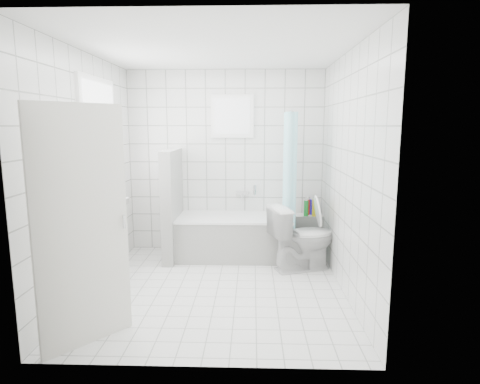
{
  "coord_description": "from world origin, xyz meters",
  "views": [
    {
      "loc": [
        0.39,
        -4.29,
        1.82
      ],
      "look_at": [
        0.24,
        0.35,
        1.05
      ],
      "focal_mm": 30.0,
      "sensor_mm": 36.0,
      "label": 1
    }
  ],
  "objects": [
    {
      "name": "ground",
      "position": [
        0.0,
        0.0,
        0.0
      ],
      "size": [
        3.0,
        3.0,
        0.0
      ],
      "primitive_type": "plane",
      "color": "white",
      "rests_on": "ground"
    },
    {
      "name": "ceiling",
      "position": [
        0.0,
        0.0,
        2.6
      ],
      "size": [
        3.0,
        3.0,
        0.0
      ],
      "primitive_type": "plane",
      "rotation": [
        3.14,
        0.0,
        0.0
      ],
      "color": "white",
      "rests_on": "ground"
    },
    {
      "name": "wall_back",
      "position": [
        0.0,
        1.5,
        1.3
      ],
      "size": [
        2.8,
        0.02,
        2.6
      ],
      "primitive_type": "cube",
      "color": "white",
      "rests_on": "ground"
    },
    {
      "name": "wall_front",
      "position": [
        0.0,
        -1.5,
        1.3
      ],
      "size": [
        2.8,
        0.02,
        2.6
      ],
      "primitive_type": "cube",
      "color": "white",
      "rests_on": "ground"
    },
    {
      "name": "wall_left",
      "position": [
        -1.4,
        0.0,
        1.3
      ],
      "size": [
        0.02,
        3.0,
        2.6
      ],
      "primitive_type": "cube",
      "color": "white",
      "rests_on": "ground"
    },
    {
      "name": "wall_right",
      "position": [
        1.4,
        0.0,
        1.3
      ],
      "size": [
        0.02,
        3.0,
        2.6
      ],
      "primitive_type": "cube",
      "color": "white",
      "rests_on": "ground"
    },
    {
      "name": "window_left",
      "position": [
        -1.35,
        0.3,
        1.6
      ],
      "size": [
        0.01,
        0.9,
        1.4
      ],
      "primitive_type": "cube",
      "color": "white",
      "rests_on": "wall_left"
    },
    {
      "name": "window_back",
      "position": [
        0.1,
        1.46,
        1.95
      ],
      "size": [
        0.5,
        0.01,
        0.5
      ],
      "primitive_type": "cube",
      "color": "white",
      "rests_on": "wall_back"
    },
    {
      "name": "window_sill",
      "position": [
        -1.31,
        0.3,
        0.86
      ],
      "size": [
        0.18,
        1.02,
        0.08
      ],
      "primitive_type": "cube",
      "color": "white",
      "rests_on": "wall_left"
    },
    {
      "name": "door",
      "position": [
        -0.99,
        -1.18,
        1.0
      ],
      "size": [
        0.55,
        0.63,
        2.0
      ],
      "primitive_type": "cube",
      "rotation": [
        0.0,
        0.0,
        -0.71
      ],
      "color": "silver",
      "rests_on": "ground"
    },
    {
      "name": "bathtub",
      "position": [
        0.14,
        1.12,
        0.29
      ],
      "size": [
        1.57,
        0.77,
        0.58
      ],
      "color": "white",
      "rests_on": "ground"
    },
    {
      "name": "partition_wall",
      "position": [
        -0.71,
        1.07,
        0.75
      ],
      "size": [
        0.15,
        0.85,
        1.5
      ],
      "primitive_type": "cube",
      "color": "white",
      "rests_on": "ground"
    },
    {
      "name": "tiled_ledge",
      "position": [
        1.21,
        1.38,
        0.28
      ],
      "size": [
        0.4,
        0.24,
        0.55
      ],
      "primitive_type": "cube",
      "color": "white",
      "rests_on": "ground"
    },
    {
      "name": "toilet",
      "position": [
        1.03,
        0.65,
        0.42
      ],
      "size": [
        0.93,
        0.71,
        0.84
      ],
      "primitive_type": "imported",
      "rotation": [
        0.0,
        0.0,
        1.9
      ],
      "color": "silver",
      "rests_on": "ground"
    },
    {
      "name": "curtain_rod",
      "position": [
        0.87,
        1.1,
        2.0
      ],
      "size": [
        0.02,
        0.8,
        0.02
      ],
      "primitive_type": "cylinder",
      "rotation": [
        1.57,
        0.0,
        0.0
      ],
      "color": "silver",
      "rests_on": "wall_back"
    },
    {
      "name": "shower_curtain",
      "position": [
        0.87,
        0.97,
        1.1
      ],
      "size": [
        0.14,
        0.48,
        1.78
      ],
      "primitive_type": null,
      "color": "#54E7F7",
      "rests_on": "curtain_rod"
    },
    {
      "name": "tub_faucet",
      "position": [
        0.24,
        1.46,
        0.85
      ],
      "size": [
        0.18,
        0.06,
        0.06
      ],
      "primitive_type": "cube",
      "color": "silver",
      "rests_on": "wall_back"
    },
    {
      "name": "sill_bottles",
      "position": [
        -1.3,
        0.15,
        1.02
      ],
      "size": [
        0.14,
        0.75,
        0.31
      ],
      "color": "#D45290",
      "rests_on": "window_sill"
    },
    {
      "name": "ledge_bottles",
      "position": [
        1.21,
        1.35,
        0.66
      ],
      "size": [
        0.18,
        0.18,
        0.24
      ],
      "color": "#189030",
      "rests_on": "tiled_ledge"
    }
  ]
}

